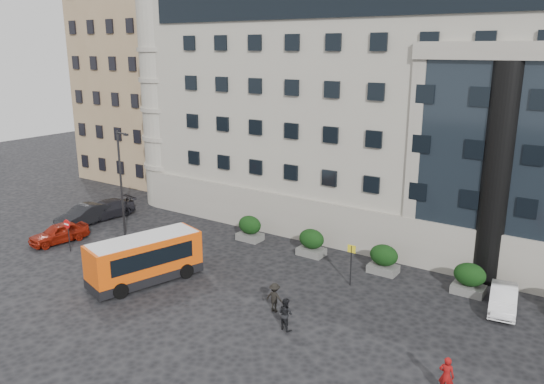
{
  "coord_description": "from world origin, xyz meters",
  "views": [
    {
      "loc": [
        17.94,
        -21.57,
        13.65
      ],
      "look_at": [
        0.11,
        4.65,
        5.0
      ],
      "focal_mm": 35.0,
      "sensor_mm": 36.0,
      "label": 1
    }
  ],
  "objects_px": {
    "hedge_b": "(311,242)",
    "pedestrian_c": "(275,297)",
    "no_entry_sign": "(68,229)",
    "parked_car_a": "(59,233)",
    "hedge_a": "(250,228)",
    "parked_car_c": "(105,210)",
    "parked_car_d": "(238,192)",
    "parked_car_b": "(84,215)",
    "white_taxi": "(503,299)",
    "hedge_c": "(384,259)",
    "hedge_d": "(469,279)",
    "pedestrian_a": "(446,376)",
    "red_truck": "(184,179)",
    "street_lamp": "(121,181)",
    "minibus": "(145,258)",
    "pedestrian_b": "(285,314)",
    "bus_stop_sign": "(351,258)"
  },
  "relations": [
    {
      "from": "hedge_c",
      "to": "pedestrian_c",
      "type": "bearing_deg",
      "value": -109.33
    },
    {
      "from": "parked_car_c",
      "to": "parked_car_d",
      "type": "relative_size",
      "value": 1.03
    },
    {
      "from": "parked_car_a",
      "to": "pedestrian_c",
      "type": "xyz_separation_m",
      "value": [
        18.75,
        0.13,
        0.09
      ]
    },
    {
      "from": "hedge_b",
      "to": "pedestrian_c",
      "type": "relative_size",
      "value": 1.14
    },
    {
      "from": "minibus",
      "to": "pedestrian_a",
      "type": "distance_m",
      "value": 18.23
    },
    {
      "from": "red_truck",
      "to": "white_taxi",
      "type": "bearing_deg",
      "value": -13.15
    },
    {
      "from": "hedge_b",
      "to": "parked_car_d",
      "type": "bearing_deg",
      "value": 147.15
    },
    {
      "from": "parked_car_c",
      "to": "pedestrian_c",
      "type": "bearing_deg",
      "value": -6.67
    },
    {
      "from": "parked_car_a",
      "to": "parked_car_b",
      "type": "bearing_deg",
      "value": 127.08
    },
    {
      "from": "hedge_d",
      "to": "pedestrian_b",
      "type": "xyz_separation_m",
      "value": [
        -6.53,
        -9.26,
        -0.09
      ]
    },
    {
      "from": "hedge_c",
      "to": "pedestrian_b",
      "type": "bearing_deg",
      "value": -98.16
    },
    {
      "from": "white_taxi",
      "to": "minibus",
      "type": "bearing_deg",
      "value": -165.26
    },
    {
      "from": "street_lamp",
      "to": "pedestrian_c",
      "type": "distance_m",
      "value": 16.25
    },
    {
      "from": "hedge_a",
      "to": "parked_car_a",
      "type": "bearing_deg",
      "value": -143.9
    },
    {
      "from": "white_taxi",
      "to": "parked_car_c",
      "type": "bearing_deg",
      "value": 173.55
    },
    {
      "from": "pedestrian_a",
      "to": "parked_car_a",
      "type": "bearing_deg",
      "value": -7.59
    },
    {
      "from": "parked_car_a",
      "to": "hedge_a",
      "type": "bearing_deg",
      "value": 45.87
    },
    {
      "from": "hedge_b",
      "to": "pedestrian_c",
      "type": "height_order",
      "value": "hedge_b"
    },
    {
      "from": "hedge_a",
      "to": "parked_car_a",
      "type": "xyz_separation_m",
      "value": [
        -11.16,
        -8.14,
        -0.22
      ]
    },
    {
      "from": "hedge_a",
      "to": "red_truck",
      "type": "relative_size",
      "value": 0.35
    },
    {
      "from": "parked_car_a",
      "to": "minibus",
      "type": "bearing_deg",
      "value": 3.44
    },
    {
      "from": "parked_car_c",
      "to": "parked_car_b",
      "type": "bearing_deg",
      "value": -81.73
    },
    {
      "from": "minibus",
      "to": "pedestrian_c",
      "type": "xyz_separation_m",
      "value": [
        8.53,
        1.26,
        -0.74
      ]
    },
    {
      "from": "hedge_b",
      "to": "minibus",
      "type": "relative_size",
      "value": 0.26
    },
    {
      "from": "no_entry_sign",
      "to": "parked_car_b",
      "type": "bearing_deg",
      "value": 133.2
    },
    {
      "from": "hedge_a",
      "to": "parked_car_d",
      "type": "relative_size",
      "value": 0.38
    },
    {
      "from": "parked_car_c",
      "to": "red_truck",
      "type": "bearing_deg",
      "value": 97.95
    },
    {
      "from": "street_lamp",
      "to": "white_taxi",
      "type": "xyz_separation_m",
      "value": [
        25.58,
        3.84,
        -3.73
      ]
    },
    {
      "from": "hedge_a",
      "to": "pedestrian_a",
      "type": "bearing_deg",
      "value": -29.96
    },
    {
      "from": "minibus",
      "to": "parked_car_b",
      "type": "relative_size",
      "value": 1.48
    },
    {
      "from": "hedge_a",
      "to": "hedge_b",
      "type": "height_order",
      "value": "same"
    },
    {
      "from": "hedge_d",
      "to": "white_taxi",
      "type": "bearing_deg",
      "value": -25.15
    },
    {
      "from": "bus_stop_sign",
      "to": "no_entry_sign",
      "type": "xyz_separation_m",
      "value": [
        -18.5,
        -6.04,
        -0.08
      ]
    },
    {
      "from": "hedge_c",
      "to": "street_lamp",
      "type": "xyz_separation_m",
      "value": [
        -18.34,
        -4.8,
        3.44
      ]
    },
    {
      "from": "pedestrian_a",
      "to": "pedestrian_c",
      "type": "bearing_deg",
      "value": -15.27
    },
    {
      "from": "hedge_c",
      "to": "pedestrian_c",
      "type": "relative_size",
      "value": 1.14
    },
    {
      "from": "bus_stop_sign",
      "to": "no_entry_sign",
      "type": "height_order",
      "value": "bus_stop_sign"
    },
    {
      "from": "hedge_c",
      "to": "hedge_d",
      "type": "bearing_deg",
      "value": 0.0
    },
    {
      "from": "pedestrian_a",
      "to": "parked_car_c",
      "type": "bearing_deg",
      "value": -17.74
    },
    {
      "from": "parked_car_b",
      "to": "parked_car_c",
      "type": "bearing_deg",
      "value": 87.39
    },
    {
      "from": "minibus",
      "to": "parked_car_c",
      "type": "bearing_deg",
      "value": 166.87
    },
    {
      "from": "parked_car_b",
      "to": "parked_car_c",
      "type": "xyz_separation_m",
      "value": [
        0.0,
        2.06,
        -0.07
      ]
    },
    {
      "from": "no_entry_sign",
      "to": "parked_car_a",
      "type": "bearing_deg",
      "value": 162.07
    },
    {
      "from": "hedge_d",
      "to": "hedge_c",
      "type": "bearing_deg",
      "value": 180.0
    },
    {
      "from": "hedge_b",
      "to": "pedestrian_c",
      "type": "xyz_separation_m",
      "value": [
        2.39,
        -8.01,
        -0.12
      ]
    },
    {
      "from": "hedge_b",
      "to": "red_truck",
      "type": "distance_m",
      "value": 19.37
    },
    {
      "from": "hedge_d",
      "to": "pedestrian_b",
      "type": "relative_size",
      "value": 1.09
    },
    {
      "from": "parked_car_a",
      "to": "pedestrian_b",
      "type": "distance_m",
      "value": 20.27
    },
    {
      "from": "red_truck",
      "to": "pedestrian_c",
      "type": "xyz_separation_m",
      "value": [
        20.54,
        -14.78,
        -0.65
      ]
    },
    {
      "from": "minibus",
      "to": "bus_stop_sign",
      "type": "bearing_deg",
      "value": 47.93
    }
  ]
}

